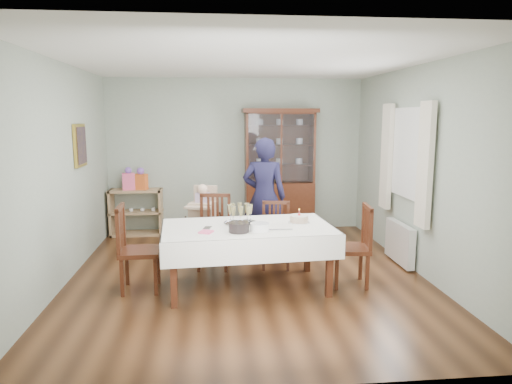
{
  "coord_description": "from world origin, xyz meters",
  "views": [
    {
      "loc": [
        -0.44,
        -5.63,
        2.04
      ],
      "look_at": [
        0.13,
        0.2,
        1.07
      ],
      "focal_mm": 32.0,
      "sensor_mm": 36.0,
      "label": 1
    }
  ],
  "objects": [
    {
      "name": "chair_far_right",
      "position": [
        0.42,
        0.34,
        0.26
      ],
      "size": [
        0.45,
        0.45,
        0.88
      ],
      "rotation": [
        0.0,
        0.0,
        -0.14
      ],
      "color": "#462011",
      "rests_on": "floor"
    },
    {
      "name": "gift_bag_orange",
      "position": [
        -1.65,
        2.26,
        0.97
      ],
      "size": [
        0.24,
        0.2,
        0.38
      ],
      "color": "orange",
      "rests_on": "sideboard"
    },
    {
      "name": "china_cabinet",
      "position": [
        0.75,
        2.26,
        1.12
      ],
      "size": [
        1.3,
        0.48,
        2.18
      ],
      "color": "#462011",
      "rests_on": "floor"
    },
    {
      "name": "gift_bag_pink",
      "position": [
        -1.85,
        2.26,
        0.97
      ],
      "size": [
        0.23,
        0.17,
        0.39
      ],
      "color": "#F65A88",
      "rests_on": "sideboard"
    },
    {
      "name": "chair_end_right",
      "position": [
        1.24,
        -0.43,
        0.29
      ],
      "size": [
        0.49,
        0.49,
        0.99
      ],
      "rotation": [
        0.0,
        0.0,
        -1.67
      ],
      "color": "#462011",
      "rests_on": "floor"
    },
    {
      "name": "room_shell",
      "position": [
        0.0,
        0.53,
        1.7
      ],
      "size": [
        5.0,
        5.0,
        5.0
      ],
      "color": "#9EAA99",
      "rests_on": "floor"
    },
    {
      "name": "radiator",
      "position": [
        2.16,
        0.3,
        0.3
      ],
      "size": [
        0.1,
        0.8,
        0.55
      ],
      "primitive_type": "cube",
      "color": "white",
      "rests_on": "floor"
    },
    {
      "name": "napkin_stack",
      "position": [
        -0.51,
        -0.67,
        0.77
      ],
      "size": [
        0.18,
        0.18,
        0.02
      ],
      "primitive_type": "cube",
      "rotation": [
        0.0,
        0.0,
        -0.42
      ],
      "color": "#F65A88",
      "rests_on": "dining_table"
    },
    {
      "name": "picture_frame",
      "position": [
        -2.22,
        0.8,
        1.65
      ],
      "size": [
        0.04,
        0.48,
        0.58
      ],
      "primitive_type": "cube",
      "color": "gold",
      "rests_on": "room_shell"
    },
    {
      "name": "cake_knife",
      "position": [
        0.32,
        -0.63,
        0.77
      ],
      "size": [
        0.31,
        0.03,
        0.01
      ],
      "primitive_type": "cube",
      "rotation": [
        0.0,
        0.0,
        -0.02
      ],
      "color": "silver",
      "rests_on": "dining_table"
    },
    {
      "name": "plate_stack_dark",
      "position": [
        -0.14,
        -0.67,
        0.82
      ],
      "size": [
        0.26,
        0.26,
        0.11
      ],
      "primitive_type": "cylinder",
      "rotation": [
        0.0,
        0.0,
        0.15
      ],
      "color": "black",
      "rests_on": "dining_table"
    },
    {
      "name": "curtain_right",
      "position": [
        2.16,
        0.92,
        1.45
      ],
      "size": [
        0.07,
        0.3,
        1.55
      ],
      "primitive_type": "cube",
      "color": "silver",
      "rests_on": "room_shell"
    },
    {
      "name": "floor",
      "position": [
        0.0,
        0.0,
        0.0
      ],
      "size": [
        5.0,
        5.0,
        0.0
      ],
      "primitive_type": "plane",
      "color": "#593319",
      "rests_on": "ground"
    },
    {
      "name": "birthday_cake",
      "position": [
        0.61,
        -0.31,
        0.81
      ],
      "size": [
        0.26,
        0.26,
        0.18
      ],
      "color": "white",
      "rests_on": "dining_table"
    },
    {
      "name": "cutlery",
      "position": [
        -0.53,
        -0.46,
        0.77
      ],
      "size": [
        0.13,
        0.17,
        0.01
      ],
      "primitive_type": null,
      "rotation": [
        0.0,
        0.0,
        -0.22
      ],
      "color": "silver",
      "rests_on": "dining_table"
    },
    {
      "name": "chair_far_left",
      "position": [
        -0.42,
        0.4,
        0.29
      ],
      "size": [
        0.5,
        0.5,
        0.99
      ],
      "rotation": [
        0.0,
        0.0,
        -0.14
      ],
      "color": "#462011",
      "rests_on": "floor"
    },
    {
      "name": "curtain_left",
      "position": [
        2.16,
        -0.32,
        1.45
      ],
      "size": [
        0.07,
        0.3,
        1.55
      ],
      "primitive_type": "cube",
      "color": "silver",
      "rests_on": "room_shell"
    },
    {
      "name": "window",
      "position": [
        2.22,
        0.3,
        1.55
      ],
      "size": [
        0.04,
        1.02,
        1.22
      ],
      "primitive_type": "cube",
      "color": "white",
      "rests_on": "room_shell"
    },
    {
      "name": "champagne_tray",
      "position": [
        -0.1,
        -0.3,
        0.84
      ],
      "size": [
        0.4,
        0.4,
        0.24
      ],
      "color": "silver",
      "rests_on": "dining_table"
    },
    {
      "name": "sideboard",
      "position": [
        -1.75,
        2.28,
        0.4
      ],
      "size": [
        0.9,
        0.38,
        0.8
      ],
      "color": "tan",
      "rests_on": "floor"
    },
    {
      "name": "chair_end_left",
      "position": [
        -1.31,
        -0.36,
        0.3
      ],
      "size": [
        0.47,
        0.47,
        1.02
      ],
      "rotation": [
        0.0,
        0.0,
        1.6
      ],
      "color": "#462011",
      "rests_on": "floor"
    },
    {
      "name": "high_chair",
      "position": [
        -0.57,
        0.95,
        0.42
      ],
      "size": [
        0.6,
        0.6,
        1.07
      ],
      "rotation": [
        0.0,
        0.0,
        -0.32
      ],
      "color": "black",
      "rests_on": "floor"
    },
    {
      "name": "plate_stack_white",
      "position": [
        0.09,
        -0.66,
        0.81
      ],
      "size": [
        0.29,
        0.29,
        0.09
      ],
      "primitive_type": "cylinder",
      "rotation": [
        0.0,
        0.0,
        0.43
      ],
      "color": "white",
      "rests_on": "dining_table"
    },
    {
      "name": "dining_table",
      "position": [
        -0.03,
        -0.4,
        0.38
      ],
      "size": [
        2.08,
        1.29,
        0.76
      ],
      "rotation": [
        0.0,
        0.0,
        0.07
      ],
      "color": "#462011",
      "rests_on": "floor"
    },
    {
      "name": "woman",
      "position": [
        0.33,
        0.92,
        0.87
      ],
      "size": [
        0.7,
        0.52,
        1.74
      ],
      "primitive_type": "imported",
      "rotation": [
        0.0,
        0.0,
        2.97
      ],
      "color": "black",
      "rests_on": "floor"
    }
  ]
}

